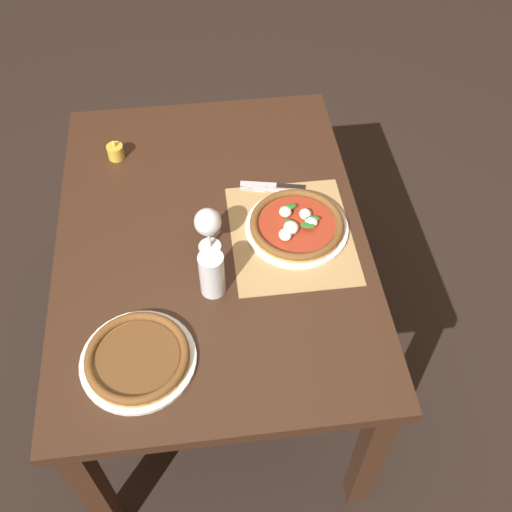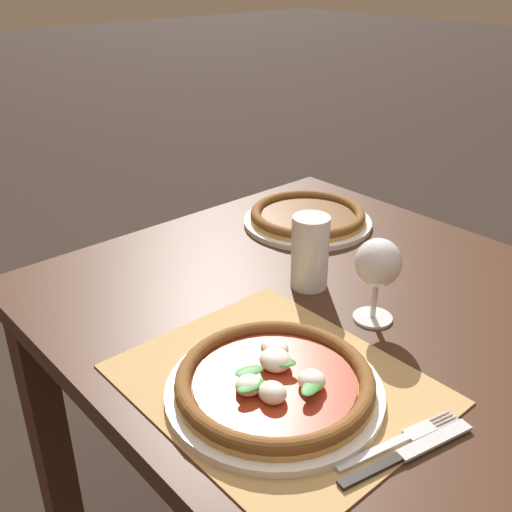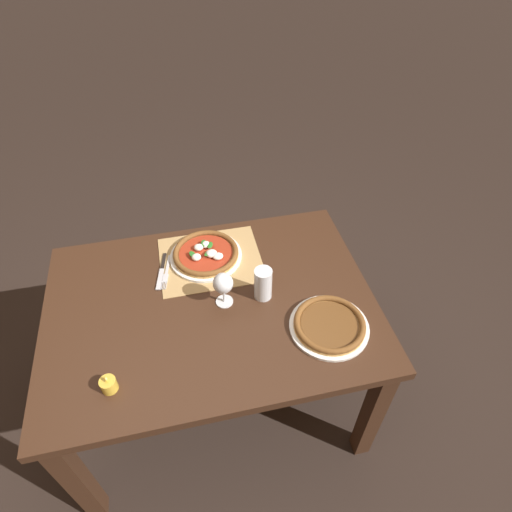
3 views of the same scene
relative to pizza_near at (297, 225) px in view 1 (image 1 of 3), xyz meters
name	(u,v)px [view 1 (image 1 of 3)]	position (x,y,z in m)	size (l,w,h in m)	color
ground_plane	(222,354)	(0.02, 0.26, -0.76)	(24.00, 24.00, 0.00)	black
dining_table	(213,253)	(0.02, 0.26, -0.12)	(1.32, 0.95, 0.74)	#382114
paper_placemat	(291,234)	(-0.02, 0.02, -0.02)	(0.44, 0.37, 0.00)	#A88451
pizza_near	(297,225)	(0.00, 0.00, 0.00)	(0.32, 0.32, 0.05)	silver
pizza_far	(138,358)	(-0.40, 0.48, 0.00)	(0.30, 0.30, 0.04)	silver
wine_glass	(208,224)	(-0.04, 0.27, 0.08)	(0.08, 0.08, 0.16)	silver
pint_glass	(212,275)	(-0.20, 0.27, 0.05)	(0.07, 0.07, 0.15)	silver
fork	(270,190)	(0.18, 0.06, -0.02)	(0.06, 0.20, 0.00)	#B7B7BC
knife	(273,185)	(0.20, 0.05, -0.02)	(0.06, 0.21, 0.01)	black
votive_candle	(116,152)	(0.41, 0.56, 0.00)	(0.06, 0.06, 0.07)	gold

